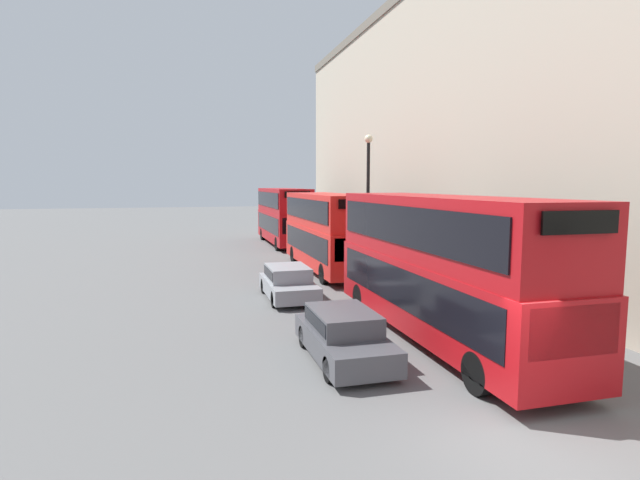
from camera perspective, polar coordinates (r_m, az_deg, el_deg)
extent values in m
plane|color=#5B5B5B|center=(10.56, 22.35, -21.07)|extent=(200.00, 200.00, 0.00)
cube|color=#A80F14|center=(15.87, 13.42, -6.01)|extent=(2.55, 11.13, 2.14)
cube|color=#A80F14|center=(15.57, 13.62, 1.35)|extent=(2.50, 10.91, 1.94)
cube|color=black|center=(15.82, 13.45, -5.10)|extent=(2.59, 10.24, 1.20)
cube|color=black|center=(15.56, 13.63, 1.70)|extent=(2.59, 10.24, 1.16)
cube|color=black|center=(11.37, 27.06, -9.29)|extent=(2.17, 0.06, 1.07)
cube|color=black|center=(11.01, 27.64, 1.80)|extent=(1.78, 0.06, 0.47)
cylinder|color=black|center=(12.30, 17.63, -14.30)|extent=(0.30, 1.00, 1.00)
cylinder|color=black|center=(13.60, 25.84, -12.63)|extent=(0.30, 1.00, 1.00)
cylinder|color=black|center=(19.16, 4.66, -6.54)|extent=(0.30, 1.00, 1.00)
cylinder|color=black|center=(20.02, 10.77, -6.07)|extent=(0.30, 1.00, 1.00)
cube|color=red|center=(27.43, 0.81, -0.65)|extent=(2.55, 10.07, 2.12)
cube|color=red|center=(27.26, 0.82, 3.43)|extent=(2.50, 9.87, 1.78)
cube|color=black|center=(27.40, 0.81, -0.12)|extent=(2.59, 9.26, 1.19)
cube|color=black|center=(27.26, 0.82, 3.61)|extent=(2.59, 9.26, 1.07)
cube|color=black|center=(22.65, 4.28, -1.09)|extent=(2.17, 0.06, 1.06)
cube|color=black|center=(22.47, 4.33, 4.13)|extent=(1.78, 0.06, 0.43)
cylinder|color=black|center=(24.00, 0.47, -3.87)|extent=(0.30, 1.00, 1.00)
cylinder|color=black|center=(24.69, 5.52, -3.61)|extent=(0.30, 1.00, 1.00)
cylinder|color=black|center=(30.59, -2.98, -1.65)|extent=(0.30, 1.00, 1.00)
cylinder|color=black|center=(31.13, 1.07, -1.50)|extent=(0.30, 1.00, 1.00)
cube|color=#A80F14|center=(39.68, -4.20, 1.60)|extent=(2.55, 10.44, 2.23)
cube|color=#A80F14|center=(39.56, -4.22, 4.54)|extent=(2.50, 10.23, 1.85)
cube|color=black|center=(39.66, -4.20, 1.98)|extent=(2.59, 9.60, 1.25)
cube|color=black|center=(39.56, -4.23, 4.68)|extent=(2.59, 9.60, 1.11)
cube|color=black|center=(34.58, -2.58, 1.64)|extent=(2.17, 0.06, 1.11)
cube|color=black|center=(34.47, -2.60, 5.20)|extent=(1.78, 0.06, 0.44)
cylinder|color=black|center=(36.04, -4.85, -0.43)|extent=(0.30, 1.00, 1.00)
cylinder|color=black|center=(36.50, -1.38, -0.33)|extent=(0.30, 1.00, 1.00)
cylinder|color=black|center=(43.13, -6.57, 0.68)|extent=(0.30, 1.00, 1.00)
cylinder|color=black|center=(43.52, -3.64, 0.76)|extent=(0.30, 1.00, 1.00)
cube|color=#47474C|center=(13.87, 2.76, -11.61)|extent=(1.80, 4.23, 0.64)
cube|color=#47474C|center=(13.79, 2.64, -9.12)|extent=(1.58, 2.33, 0.56)
cube|color=black|center=(13.79, 2.64, -9.01)|extent=(1.62, 2.21, 0.36)
cylinder|color=black|center=(12.49, 1.17, -14.55)|extent=(0.22, 0.64, 0.64)
cylinder|color=black|center=(12.99, 8.06, -13.77)|extent=(0.22, 0.64, 0.64)
cylinder|color=black|center=(14.97, -1.79, -10.96)|extent=(0.22, 0.64, 0.64)
cylinder|color=black|center=(15.39, 4.03, -10.48)|extent=(0.22, 0.64, 0.64)
cube|color=gray|center=(21.02, -3.64, -5.42)|extent=(1.85, 4.20, 0.60)
cube|color=gray|center=(21.00, -3.71, -3.78)|extent=(1.63, 2.31, 0.58)
cube|color=black|center=(21.00, -3.71, -3.70)|extent=(1.67, 2.19, 0.37)
cylinder|color=black|center=(19.61, -5.20, -6.78)|extent=(0.22, 0.64, 0.64)
cylinder|color=black|center=(19.95, -0.55, -6.52)|extent=(0.22, 0.64, 0.64)
cylinder|color=black|center=(22.21, -6.40, -5.23)|extent=(0.22, 0.64, 0.64)
cylinder|color=black|center=(22.50, -2.28, -5.04)|extent=(0.22, 0.64, 0.64)
cylinder|color=black|center=(27.21, 5.49, 3.64)|extent=(0.18, 0.18, 6.97)
sphere|color=beige|center=(27.28, 5.58, 11.44)|extent=(0.44, 0.44, 0.44)
cylinder|color=brown|center=(43.41, -1.12, 0.98)|extent=(0.36, 0.36, 1.34)
sphere|color=tan|center=(43.35, -1.12, 2.01)|extent=(0.22, 0.22, 0.22)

